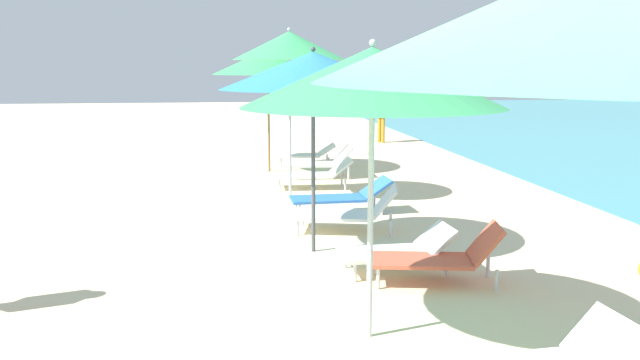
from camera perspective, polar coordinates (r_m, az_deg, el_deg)
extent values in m
cylinder|color=silver|center=(5.57, 4.37, -3.92)|extent=(0.05, 0.05, 1.97)
cone|color=#3FB266|center=(5.40, 4.55, 8.85)|extent=(2.17, 2.17, 0.49)
sphere|color=silver|center=(5.41, 4.59, 11.75)|extent=(0.06, 0.06, 0.06)
cube|color=#D8593F|center=(7.19, 8.59, -6.89)|extent=(1.19, 0.77, 0.04)
cube|color=#D8593F|center=(7.24, 14.11, -5.28)|extent=(0.42, 0.61, 0.40)
cylinder|color=silver|center=(6.98, 5.04, -8.49)|extent=(0.04, 0.04, 0.23)
cylinder|color=silver|center=(7.43, 4.93, -7.36)|extent=(0.04, 0.04, 0.23)
cylinder|color=silver|center=(7.13, 15.03, -8.40)|extent=(0.04, 0.04, 0.23)
cylinder|color=silver|center=(7.57, 14.32, -7.31)|extent=(0.04, 0.04, 0.23)
cube|color=white|center=(5.18, 23.61, -12.78)|extent=(0.36, 0.69, 0.35)
cylinder|color=#4C4C51|center=(8.13, -0.58, 0.70)|extent=(0.05, 0.05, 2.02)
cone|color=#338CD8|center=(8.02, -0.60, 9.44)|extent=(2.28, 2.28, 0.45)
sphere|color=#4C4C51|center=(8.03, -0.60, 11.25)|extent=(0.06, 0.06, 0.06)
cube|color=white|center=(9.28, 1.17, -3.00)|extent=(1.26, 0.93, 0.04)
cube|color=white|center=(9.21, 5.64, -1.81)|extent=(0.49, 0.74, 0.40)
cylinder|color=silver|center=(9.08, -1.92, -4.15)|extent=(0.04, 0.04, 0.22)
cylinder|color=silver|center=(9.64, -1.48, -3.31)|extent=(0.04, 0.04, 0.22)
cylinder|color=silver|center=(9.01, 6.17, -4.31)|extent=(0.04, 0.04, 0.22)
cylinder|color=silver|center=(9.57, 6.12, -3.45)|extent=(0.04, 0.04, 0.22)
cube|color=white|center=(7.48, 5.42, -6.35)|extent=(0.97, 0.64, 0.04)
cube|color=white|center=(7.63, 10.03, -4.96)|extent=(0.36, 0.62, 0.29)
cylinder|color=silver|center=(7.19, 3.05, -8.01)|extent=(0.04, 0.04, 0.20)
cylinder|color=silver|center=(7.66, 2.17, -6.88)|extent=(0.04, 0.04, 0.20)
cylinder|color=silver|center=(7.49, 10.84, -7.44)|extent=(0.04, 0.04, 0.20)
cylinder|color=silver|center=(7.94, 9.53, -6.40)|extent=(0.04, 0.04, 0.20)
cylinder|color=silver|center=(11.31, -2.62, 4.25)|extent=(0.05, 0.05, 2.40)
cone|color=#3FB266|center=(11.26, -2.68, 11.53)|extent=(1.92, 1.92, 0.47)
sphere|color=silver|center=(11.27, -2.69, 12.88)|extent=(0.06, 0.06, 0.06)
cube|color=white|center=(12.46, -1.51, 0.38)|extent=(1.12, 0.65, 0.04)
cube|color=white|center=(12.51, 1.86, 1.17)|extent=(0.42, 0.63, 0.32)
cylinder|color=silver|center=(12.21, -3.52, -0.47)|extent=(0.04, 0.04, 0.23)
cylinder|color=silver|center=(12.71, -3.61, -0.06)|extent=(0.04, 0.04, 0.23)
cylinder|color=silver|center=(12.32, 2.20, -0.37)|extent=(0.04, 0.04, 0.23)
cylinder|color=silver|center=(12.81, 1.88, 0.04)|extent=(0.04, 0.04, 0.23)
cube|color=blue|center=(10.34, 0.65, -1.63)|extent=(1.16, 0.60, 0.04)
cube|color=blue|center=(10.47, 4.85, -0.64)|extent=(0.44, 0.59, 0.31)
cylinder|color=silver|center=(10.07, -1.77, -2.72)|extent=(0.04, 0.04, 0.22)
cylinder|color=silver|center=(10.53, -2.12, -2.16)|extent=(0.04, 0.04, 0.22)
cylinder|color=silver|center=(10.32, 5.37, -2.45)|extent=(0.04, 0.04, 0.22)
cylinder|color=silver|center=(10.77, 4.72, -1.92)|extent=(0.04, 0.04, 0.22)
cylinder|color=olive|center=(14.43, -4.45, 4.89)|extent=(0.05, 0.05, 2.11)
cone|color=#3FB266|center=(14.38, -4.53, 10.16)|extent=(2.40, 2.40, 0.54)
sphere|color=olive|center=(14.38, -4.54, 11.35)|extent=(0.06, 0.06, 0.06)
cube|color=white|center=(15.56, -1.92, 2.15)|extent=(1.05, 0.71, 0.04)
cube|color=white|center=(15.59, 0.61, 2.68)|extent=(0.43, 0.66, 0.27)
cylinder|color=silver|center=(15.31, -3.40, 1.57)|extent=(0.04, 0.04, 0.19)
cylinder|color=silver|center=(15.84, -3.41, 1.85)|extent=(0.04, 0.04, 0.19)
cylinder|color=silver|center=(15.36, 0.77, 1.62)|extent=(0.04, 0.04, 0.19)
cylinder|color=silver|center=(15.88, 0.61, 1.90)|extent=(0.04, 0.04, 0.19)
cube|color=white|center=(13.65, -0.89, 1.36)|extent=(1.11, 0.72, 0.04)
cube|color=white|center=(13.70, 2.02, 2.20)|extent=(0.37, 0.69, 0.37)
cylinder|color=silver|center=(13.36, -2.67, 0.51)|extent=(0.04, 0.04, 0.26)
cylinder|color=silver|center=(13.93, -2.81, 0.89)|extent=(0.04, 0.04, 0.26)
cylinder|color=silver|center=(13.48, 2.47, 0.59)|extent=(0.04, 0.04, 0.26)
cylinder|color=silver|center=(14.05, 2.13, 0.97)|extent=(0.04, 0.04, 0.26)
cylinder|color=orange|center=(20.03, 5.16, 4.38)|extent=(0.11, 0.11, 0.78)
cylinder|color=orange|center=(19.90, 5.47, 4.34)|extent=(0.11, 0.11, 0.78)
cube|color=#334CB2|center=(19.91, 5.35, 6.31)|extent=(0.36, 0.42, 0.58)
sphere|color=brown|center=(19.89, 5.37, 7.46)|extent=(0.21, 0.21, 0.21)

